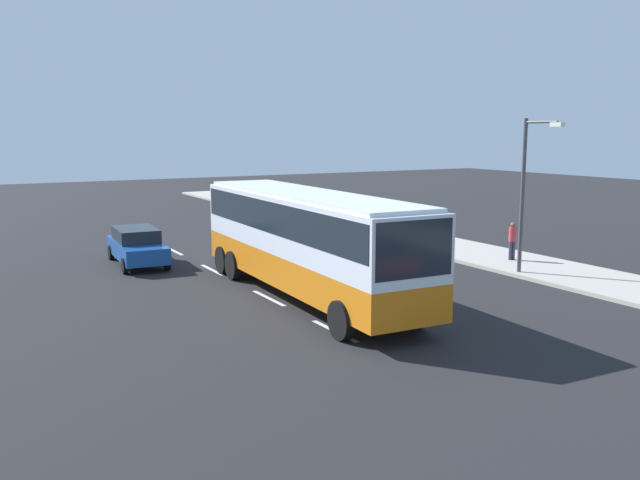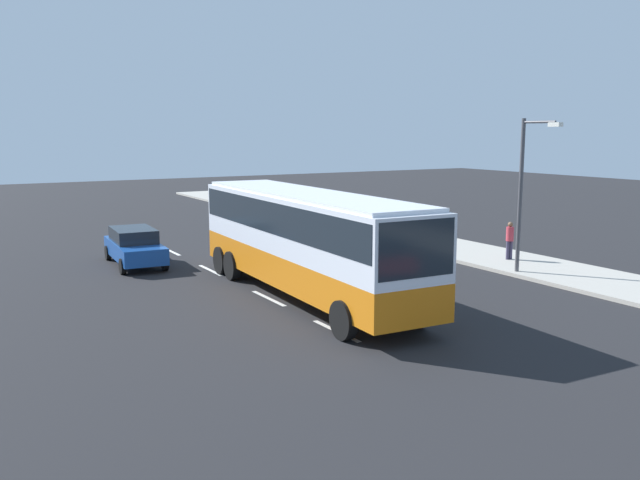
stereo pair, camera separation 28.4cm
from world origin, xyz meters
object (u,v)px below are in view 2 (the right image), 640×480
at_px(coach_bus, 306,233).
at_px(pedestrian_at_crossing, 510,238).
at_px(street_lamp, 525,183).

height_order(coach_bus, pedestrian_at_crossing, coach_bus).
distance_m(coach_bus, pedestrian_at_crossing, 10.68).
xyz_separation_m(pedestrian_at_crossing, street_lamp, (2.18, -1.60, 2.55)).
relative_size(coach_bus, street_lamp, 2.11).
bearing_deg(coach_bus, pedestrian_at_crossing, 97.37).
height_order(pedestrian_at_crossing, street_lamp, street_lamp).
height_order(coach_bus, street_lamp, street_lamp).
distance_m(pedestrian_at_crossing, street_lamp, 3.72).
bearing_deg(pedestrian_at_crossing, coach_bus, 103.66).
xyz_separation_m(coach_bus, pedestrian_at_crossing, (-0.95, 10.57, -1.15)).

